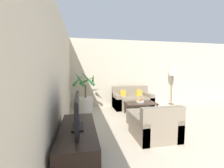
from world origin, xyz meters
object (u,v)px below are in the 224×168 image
object	(u,v)px
tv_console	(78,146)
apple_green	(140,100)
coffee_table	(141,104)
orange_fruit	(139,99)
sofa_loveseat	(132,101)
armchair	(155,127)
television	(77,112)
ottoman	(138,118)
potted_palm	(86,99)
fruit_bowl	(140,102)
apple_red	(141,100)
floor_lamp	(172,75)

from	to	relation	value
tv_console	apple_green	world-z (taller)	tv_console
coffee_table	orange_fruit	bearing A→B (deg)	93.67
sofa_loveseat	armchair	world-z (taller)	sofa_loveseat
television	armchair	distance (m)	1.83
tv_console	sofa_loveseat	size ratio (longest dim) A/B	0.98
ottoman	potted_palm	bearing A→B (deg)	130.85
tv_console	fruit_bowl	distance (m)	3.05
apple_green	tv_console	bearing A→B (deg)	-131.48
tv_console	television	bearing A→B (deg)	0.00
sofa_loveseat	fruit_bowl	xyz separation A→B (m)	(-0.03, -0.86, 0.14)
fruit_bowl	apple_red	distance (m)	0.07
tv_console	apple_red	xyz separation A→B (m)	(2.03, 2.29, 0.19)
coffee_table	apple_red	world-z (taller)	apple_red
floor_lamp	armchair	bearing A→B (deg)	-128.84
orange_fruit	sofa_loveseat	bearing A→B (deg)	87.22
sofa_loveseat	apple_red	size ratio (longest dim) A/B	20.28
apple_green	orange_fruit	xyz separation A→B (m)	(0.03, 0.16, 0.01)
sofa_loveseat	apple_red	distance (m)	0.89
orange_fruit	television	bearing A→B (deg)	-129.98
television	ottoman	distance (m)	2.21
tv_console	coffee_table	bearing A→B (deg)	48.47
fruit_bowl	armchair	size ratio (longest dim) A/B	0.29
potted_palm	floor_lamp	size ratio (longest dim) A/B	0.94
sofa_loveseat	fruit_bowl	distance (m)	0.87
apple_red	ottoman	world-z (taller)	apple_red
fruit_bowl	apple_green	world-z (taller)	apple_green
potted_palm	floor_lamp	world-z (taller)	floor_lamp
tv_console	potted_palm	world-z (taller)	potted_palm
apple_red	orange_fruit	world-z (taller)	orange_fruit
apple_red	orange_fruit	size ratio (longest dim) A/B	0.83
floor_lamp	ottoman	xyz separation A→B (m)	(-2.30, -1.97, -1.08)
television	ottoman	size ratio (longest dim) A/B	1.88
fruit_bowl	orange_fruit	size ratio (longest dim) A/B	2.96
sofa_loveseat	ottoman	distance (m)	1.82
television	apple_red	xyz separation A→B (m)	(2.02, 2.29, -0.36)
television	fruit_bowl	distance (m)	3.07
apple_red	orange_fruit	distance (m)	0.09
potted_palm	sofa_loveseat	bearing A→B (deg)	5.79
tv_console	potted_palm	bearing A→B (deg)	85.85
coffee_table	armchair	xyz separation A→B (m)	(-0.36, -1.68, -0.10)
coffee_table	apple_green	distance (m)	0.15
television	sofa_loveseat	world-z (taller)	television
apple_green	orange_fruit	size ratio (longest dim) A/B	0.79
tv_console	floor_lamp	size ratio (longest dim) A/B	0.94
floor_lamp	orange_fruit	size ratio (longest dim) A/B	17.52
tv_console	ottoman	bearing A→B (deg)	41.53
sofa_loveseat	apple_red	world-z (taller)	sofa_loveseat
television	potted_palm	xyz separation A→B (m)	(0.21, 2.98, -0.42)
coffee_table	potted_palm	bearing A→B (deg)	158.12
potted_palm	apple_green	size ratio (longest dim) A/B	20.97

